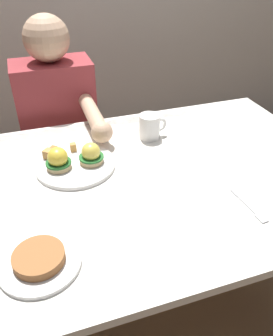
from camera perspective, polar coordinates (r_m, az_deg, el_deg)
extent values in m
plane|color=brown|center=(1.68, 4.11, -21.66)|extent=(6.00, 6.00, 0.00)
cube|color=white|center=(1.14, 5.60, -1.15)|extent=(1.20, 0.90, 0.03)
cube|color=#B23838|center=(0.88, 16.23, -15.08)|extent=(1.20, 0.06, 0.00)
cube|color=#B23838|center=(1.46, -0.61, 8.05)|extent=(1.20, 0.06, 0.00)
cube|color=brown|center=(1.62, -19.49, -7.41)|extent=(0.06, 0.06, 0.71)
cube|color=brown|center=(1.87, 15.67, -0.29)|extent=(0.06, 0.06, 0.71)
cylinder|color=white|center=(1.17, -10.27, 0.51)|extent=(0.27, 0.27, 0.01)
cylinder|color=tan|center=(1.15, -12.95, 0.40)|extent=(0.08, 0.08, 0.02)
cylinder|color=#236028|center=(1.14, -13.03, 0.90)|extent=(0.08, 0.08, 0.01)
sphere|color=yellow|center=(1.13, -13.17, 1.79)|extent=(0.07, 0.07, 0.07)
cylinder|color=tan|center=(1.16, -7.59, 1.39)|extent=(0.08, 0.08, 0.02)
cylinder|color=#286B2D|center=(1.15, -7.64, 1.89)|extent=(0.08, 0.08, 0.01)
sphere|color=#F7DB56|center=(1.14, -7.71, 2.74)|extent=(0.06, 0.06, 0.06)
cube|color=tan|center=(1.20, -14.60, 2.29)|extent=(0.04, 0.04, 0.03)
cube|color=#B77A42|center=(1.19, -14.30, 1.98)|extent=(0.03, 0.03, 0.03)
cube|color=tan|center=(1.23, -10.64, 3.47)|extent=(0.02, 0.02, 0.03)
cube|color=#AD7038|center=(1.22, -13.80, 2.91)|extent=(0.03, 0.03, 0.03)
cylinder|color=white|center=(1.30, 2.19, 6.99)|extent=(0.08, 0.08, 0.09)
cylinder|color=black|center=(1.28, 2.24, 8.63)|extent=(0.07, 0.07, 0.01)
torus|color=white|center=(1.31, 3.97, 7.33)|extent=(0.06, 0.02, 0.06)
cube|color=silver|center=(1.05, 17.71, -5.39)|extent=(0.02, 0.12, 0.00)
cube|color=silver|center=(1.01, 20.36, -7.94)|extent=(0.03, 0.04, 0.00)
cylinder|color=white|center=(0.87, -15.97, -15.08)|extent=(0.20, 0.20, 0.01)
cylinder|color=#A36638|center=(0.86, -16.17, -14.30)|extent=(0.12, 0.12, 0.02)
cylinder|color=#33333D|center=(1.80, -13.60, -6.89)|extent=(0.11, 0.11, 0.45)
cylinder|color=#33333D|center=(1.81, -7.96, -5.81)|extent=(0.11, 0.11, 0.45)
cube|color=#993338|center=(1.63, -13.17, 8.63)|extent=(0.34, 0.20, 0.50)
sphere|color=#DBAD89|center=(1.51, -14.99, 20.41)|extent=(0.19, 0.19, 0.19)
cylinder|color=#DBAD89|center=(1.37, -7.34, 8.90)|extent=(0.06, 0.30, 0.06)
sphere|color=#DBAD89|center=(1.24, -5.84, 6.05)|extent=(0.08, 0.08, 0.08)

